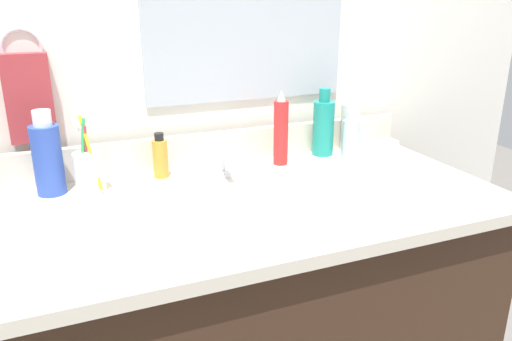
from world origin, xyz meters
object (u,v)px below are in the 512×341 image
Objects in this scene: bottle_lotion_white at (350,126)px; bottle_gel_clear at (351,138)px; cup_white_ceramic at (90,171)px; soap_bar at (386,144)px; bottle_oil_amber at (160,157)px; bottle_mouthwash_teal at (323,126)px; bottle_spray_red at (281,131)px; hand_towel at (29,99)px; bottle_shampoo_blue at (47,157)px; faucet at (222,167)px.

bottle_gel_clear is at bearing -120.07° from bottle_lotion_white.
soap_bar is at bearing 1.93° from cup_white_ceramic.
bottle_mouthwash_teal reaches higher than bottle_oil_amber.
bottle_spray_red is at bearing -177.36° from soap_bar.
bottle_gel_clear is at bearing -0.34° from cup_white_ceramic.
hand_towel is at bearing 170.63° from bottle_spray_red.
bottle_shampoo_blue is 1.52× the size of bottle_gel_clear.
bottle_oil_amber is at bearing -15.55° from hand_towel.
bottle_lotion_white is at bearing -3.96° from hand_towel.
faucet is at bearing -168.32° from bottle_mouthwash_teal.
cup_white_ceramic is (0.09, -0.02, -0.04)m from bottle_shampoo_blue.
hand_towel reaches higher than bottle_spray_red.
bottle_lotion_white is 0.79m from cup_white_ceramic.
bottle_oil_amber is 0.57× the size of bottle_spray_red.
bottle_gel_clear is (0.86, -0.12, -0.16)m from hand_towel.
bottle_spray_red reaches higher than bottle_lotion_white.
bottle_mouthwash_teal is 0.68m from cup_white_ceramic.
bottle_spray_red is 0.53m from cup_white_ceramic.
hand_towel reaches higher than faucet.
hand_towel is 0.89m from bottle_gel_clear.
bottle_gel_clear is 0.75m from cup_white_ceramic.
bottle_mouthwash_teal is 0.24m from soap_bar.
bottle_shampoo_blue is 0.10m from cup_white_ceramic.
bottle_spray_red is 1.05× the size of bottle_mouthwash_teal.
bottle_lotion_white reaches higher than bottle_oil_amber.
cup_white_ceramic is at bearing -178.59° from bottle_spray_red.
bottle_shampoo_blue is at bearing -176.99° from bottle_oil_amber.
bottle_oil_amber reaches higher than faucet.
bottle_lotion_white is 0.84× the size of bottle_shampoo_blue.
cup_white_ceramic is at bearing -176.09° from bottle_mouthwash_teal.
bottle_mouthwash_teal is (0.77, 0.03, -0.01)m from bottle_shampoo_blue.
bottle_lotion_white is 1.28× the size of bottle_gel_clear.
hand_towel is 1.38× the size of faucet.
bottle_spray_red reaches higher than bottle_shampoo_blue.
hand_towel is at bearing 162.26° from faucet.
cup_white_ceramic is (-0.53, -0.01, -0.04)m from bottle_spray_red.
bottle_shampoo_blue is 0.84m from bottle_gel_clear.
cup_white_ceramic is (-0.75, 0.00, -0.01)m from bottle_gel_clear.
bottle_gel_clear is (-0.04, -0.06, -0.02)m from bottle_lotion_white.
bottle_oil_amber is 0.57m from bottle_gel_clear.
bottle_shampoo_blue is 3.26× the size of soap_bar.
cup_white_ceramic is (-0.18, -0.04, -0.00)m from bottle_oil_amber.
bottle_oil_amber is at bearing 179.61° from soap_bar.
cup_white_ceramic is at bearing -13.01° from bottle_shampoo_blue.
cup_white_ceramic reaches higher than soap_bar.
bottle_shampoo_blue is at bearing -178.10° from bottle_mouthwash_teal.
bottle_lotion_white is at bearing 5.49° from bottle_mouthwash_teal.
bottle_oil_amber is at bearing 10.94° from cup_white_ceramic.
cup_white_ceramic is (-0.33, 0.03, 0.03)m from faucet.
soap_bar is at bearing -11.97° from bottle_lotion_white.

